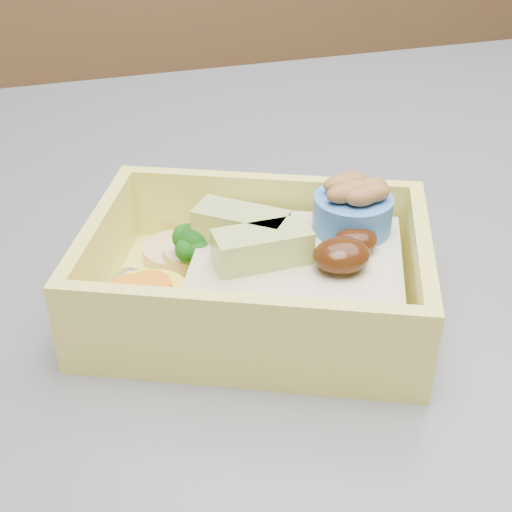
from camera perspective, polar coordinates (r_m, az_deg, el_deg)
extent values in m
cube|color=brown|center=(1.85, -6.98, 9.18)|extent=(3.20, 0.60, 0.90)
cube|color=#343539|center=(0.55, 16.82, 0.03)|extent=(1.24, 0.84, 0.04)
cube|color=#EEE662|center=(0.44, 0.00, -3.76)|extent=(0.24, 0.21, 0.01)
cube|color=#EEE662|center=(0.48, 0.99, 3.78)|extent=(0.19, 0.09, 0.05)
cube|color=#EEE662|center=(0.37, -1.29, -6.38)|extent=(0.19, 0.09, 0.05)
cube|color=#EEE662|center=(0.42, 12.89, -1.48)|extent=(0.06, 0.12, 0.05)
cube|color=#EEE662|center=(0.44, -12.33, 0.21)|extent=(0.06, 0.12, 0.05)
cube|color=tan|center=(0.43, 3.26, -1.84)|extent=(0.16, 0.15, 0.03)
ellipsoid|color=#361708|center=(0.41, 6.87, 0.08)|extent=(0.04, 0.04, 0.02)
ellipsoid|color=#361708|center=(0.42, 7.96, 1.25)|extent=(0.03, 0.03, 0.01)
cube|color=#B3C768|center=(0.41, 0.50, 0.76)|extent=(0.06, 0.03, 0.02)
cube|color=#B3C768|center=(0.43, -1.22, 2.46)|extent=(0.06, 0.05, 0.02)
cylinder|color=#6BA156|center=(0.45, -4.67, -0.86)|extent=(0.01, 0.01, 0.02)
sphere|color=#165914|center=(0.44, -4.78, 1.30)|extent=(0.02, 0.02, 0.02)
sphere|color=#165914|center=(0.44, -3.53, 1.28)|extent=(0.02, 0.02, 0.02)
sphere|color=#165914|center=(0.45, -5.61, 1.49)|extent=(0.02, 0.02, 0.02)
sphere|color=#165914|center=(0.43, -4.53, 0.37)|extent=(0.02, 0.02, 0.02)
sphere|color=#165914|center=(0.44, -5.50, 0.51)|extent=(0.02, 0.02, 0.02)
sphere|color=#165914|center=(0.45, -4.52, 1.60)|extent=(0.02, 0.02, 0.02)
cylinder|color=yellow|center=(0.41, -8.53, -4.14)|extent=(0.05, 0.05, 0.02)
cylinder|color=orange|center=(0.41, -8.56, -2.37)|extent=(0.03, 0.03, 0.00)
cylinder|color=orange|center=(0.40, -9.93, -2.66)|extent=(0.03, 0.03, 0.00)
cylinder|color=#DEBA80|center=(0.47, -6.37, 0.32)|extent=(0.04, 0.04, 0.01)
cylinder|color=#DEBA80|center=(0.46, -4.71, 0.34)|extent=(0.04, 0.04, 0.01)
ellipsoid|color=white|center=(0.47, -1.98, 1.24)|extent=(0.02, 0.02, 0.02)
ellipsoid|color=white|center=(0.44, -10.06, -2.27)|extent=(0.02, 0.02, 0.02)
cylinder|color=#3C72CD|center=(0.44, 7.73, 3.40)|extent=(0.05, 0.05, 0.02)
ellipsoid|color=brown|center=(0.44, 7.89, 5.32)|extent=(0.02, 0.02, 0.01)
ellipsoid|color=brown|center=(0.44, 9.19, 5.49)|extent=(0.02, 0.02, 0.01)
ellipsoid|color=brown|center=(0.44, 6.73, 5.72)|extent=(0.02, 0.02, 0.01)
ellipsoid|color=brown|center=(0.43, 8.47, 4.73)|extent=(0.02, 0.02, 0.01)
ellipsoid|color=brown|center=(0.43, 6.99, 4.97)|extent=(0.02, 0.02, 0.01)
ellipsoid|color=brown|center=(0.43, 9.35, 5.01)|extent=(0.02, 0.02, 0.01)
ellipsoid|color=brown|center=(0.45, 7.61, 5.99)|extent=(0.02, 0.02, 0.01)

